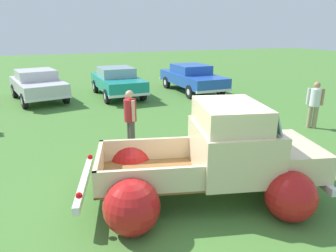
% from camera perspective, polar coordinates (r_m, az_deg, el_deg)
% --- Properties ---
extents(ground_plane, '(80.00, 80.00, 0.00)m').
position_cam_1_polar(ground_plane, '(6.36, 5.75, -12.95)').
color(ground_plane, '#477A33').
extents(vintage_pickup_truck, '(4.95, 3.60, 1.96)m').
position_cam_1_polar(vintage_pickup_truck, '(6.11, 9.55, -6.48)').
color(vintage_pickup_truck, black).
rests_on(vintage_pickup_truck, ground).
extents(show_car_1, '(2.76, 4.45, 1.43)m').
position_cam_1_polar(show_car_1, '(15.66, -23.33, 7.28)').
color(show_car_1, black).
rests_on(show_car_1, ground).
extents(show_car_2, '(2.05, 4.43, 1.43)m').
position_cam_1_polar(show_car_2, '(15.57, -9.56, 8.43)').
color(show_car_2, black).
rests_on(show_car_2, ground).
extents(show_car_3, '(2.02, 4.74, 1.43)m').
position_cam_1_polar(show_car_3, '(16.55, 4.51, 9.17)').
color(show_car_3, black).
rests_on(show_car_3, ground).
extents(spectator_0, '(0.39, 0.54, 1.68)m').
position_cam_1_polar(spectator_0, '(8.41, -7.10, 1.86)').
color(spectator_0, '#4C4742').
rests_on(spectator_0, ground).
extents(spectator_2, '(0.48, 0.48, 1.59)m').
position_cam_1_polar(spectator_2, '(11.34, 25.87, 4.04)').
color(spectator_2, gray).
rests_on(spectator_2, ground).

